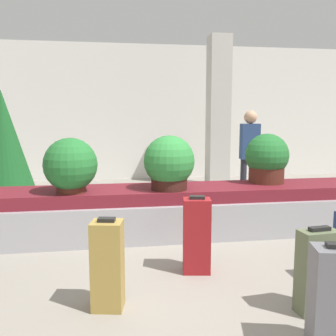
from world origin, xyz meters
name	(u,v)px	position (x,y,z in m)	size (l,w,h in m)	color
ground_plane	(189,274)	(0.00, 0.00, 0.00)	(18.00, 18.00, 0.00)	gray
back_wall	(140,113)	(0.00, 5.68, 1.60)	(18.00, 0.06, 3.20)	silver
carousel	(168,211)	(0.00, 1.29, 0.29)	(7.81, 0.92, 0.61)	#9E9EA3
pillar	(218,112)	(1.59, 4.47, 1.60)	(0.44, 0.44, 3.20)	beige
suitcase_0	(108,265)	(-0.77, -0.53, 0.36)	(0.28, 0.25, 0.74)	#A3843D
suitcase_1	(317,271)	(0.83, -0.84, 0.33)	(0.32, 0.19, 0.69)	#5B6647
suitcase_5	(197,235)	(0.09, 0.05, 0.37)	(0.29, 0.24, 0.76)	maroon
potted_plant_0	(70,166)	(-1.20, 1.15, 0.93)	(0.64, 0.64, 0.66)	#4C2319
potted_plant_1	(169,164)	(-0.01, 1.16, 0.94)	(0.63, 0.63, 0.67)	#381914
potted_plant_2	(267,159)	(1.39, 1.43, 0.94)	(0.59, 0.59, 0.67)	#4C2319
traveler_0	(250,149)	(1.69, 2.83, 0.96)	(0.33, 0.23, 1.62)	#282833
decorated_tree	(4,144)	(-2.47, 3.17, 1.06)	(1.01, 1.01, 1.95)	#4C331E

